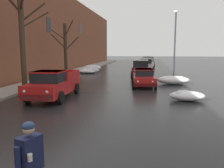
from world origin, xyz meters
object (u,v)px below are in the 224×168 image
suv_white_parked_far_down_block (147,64)px  sedan_red_parked_kerbside_close (144,77)px  bare_tree_mid_block (65,49)px  pickup_truck_red_approaching_near_lane (53,84)px  suv_maroon_parked_kerbside_mid (141,67)px  street_lamp_post (175,43)px  pedestrian_with_coffee (30,161)px  bare_tree_second_along_sidewalk (22,36)px  suv_grey_queued_behind_truck (148,61)px

suv_white_parked_far_down_block → sedan_red_parked_kerbside_close: bearing=-90.3°
bare_tree_mid_block → pickup_truck_red_approaching_near_lane: bare_tree_mid_block is taller
sedan_red_parked_kerbside_close → suv_maroon_parked_kerbside_mid: 7.30m
sedan_red_parked_kerbside_close → street_lamp_post: street_lamp_post is taller
suv_maroon_parked_kerbside_mid → suv_white_parked_far_down_block: 6.01m
pedestrian_with_coffee → street_lamp_post: 19.77m
bare_tree_mid_block → suv_maroon_parked_kerbside_mid: size_ratio=1.30×
suv_maroon_parked_kerbside_mid → pedestrian_with_coffee: size_ratio=2.56×
bare_tree_mid_block → street_lamp_post: street_lamp_post is taller
pedestrian_with_coffee → bare_tree_mid_block: bearing=108.2°
pickup_truck_red_approaching_near_lane → sedan_red_parked_kerbside_close: bearing=47.3°
bare_tree_second_along_sidewalk → bare_tree_mid_block: 8.53m
suv_maroon_parked_kerbside_mid → street_lamp_post: street_lamp_post is taller
suv_maroon_parked_kerbside_mid → pedestrian_with_coffee: suv_maroon_parked_kerbside_mid is taller
bare_tree_second_along_sidewalk → suv_maroon_parked_kerbside_mid: size_ratio=1.58×
suv_grey_queued_behind_truck → bare_tree_mid_block: bearing=-116.2°
bare_tree_mid_block → sedan_red_parked_kerbside_close: size_ratio=1.33×
bare_tree_second_along_sidewalk → suv_grey_queued_behind_truck: (8.30, 25.45, -2.92)m
sedan_red_parked_kerbside_close → pedestrian_with_coffee: bearing=-95.9°
bare_tree_second_along_sidewalk → sedan_red_parked_kerbside_close: bare_tree_second_along_sidewalk is taller
suv_maroon_parked_kerbside_mid → suv_white_parked_far_down_block: size_ratio=0.95×
suv_white_parked_far_down_block → suv_grey_queued_behind_truck: same height
bare_tree_second_along_sidewalk → suv_maroon_parked_kerbside_mid: bearing=56.8°
pickup_truck_red_approaching_near_lane → suv_maroon_parked_kerbside_mid: bearing=69.7°
sedan_red_parked_kerbside_close → suv_grey_queued_behind_truck: bearing=89.5°
bare_tree_mid_block → sedan_red_parked_kerbside_close: 9.44m
pickup_truck_red_approaching_near_lane → pedestrian_with_coffee: same height
sedan_red_parked_kerbside_close → suv_white_parked_far_down_block: size_ratio=0.93×
bare_tree_mid_block → sedan_red_parked_kerbside_close: (8.16, -4.18, -2.24)m
suv_maroon_parked_kerbside_mid → bare_tree_mid_block: bearing=-157.9°
suv_white_parked_far_down_block → pedestrian_with_coffee: 29.06m
sedan_red_parked_kerbside_close → street_lamp_post: bearing=51.0°
pedestrian_with_coffee → suv_grey_queued_behind_truck: bearing=87.2°
bare_tree_second_along_sidewalk → pedestrian_with_coffee: bare_tree_second_along_sidewalk is taller
pickup_truck_red_approaching_near_lane → street_lamp_post: street_lamp_post is taller
suv_grey_queued_behind_truck → street_lamp_post: (2.53, -17.79, 2.63)m
bare_tree_mid_block → pickup_truck_red_approaching_near_lane: bearing=-74.4°
bare_tree_mid_block → suv_grey_queued_behind_truck: size_ratio=1.23×
bare_tree_mid_block → sedan_red_parked_kerbside_close: bearing=-27.1°
sedan_red_parked_kerbside_close → suv_maroon_parked_kerbside_mid: size_ratio=0.98×
street_lamp_post → suv_white_parked_far_down_block: bearing=105.0°
pickup_truck_red_approaching_near_lane → suv_white_parked_far_down_block: size_ratio=1.11×
suv_grey_queued_behind_truck → pickup_truck_red_approaching_near_lane: bearing=-101.7°
pickup_truck_red_approaching_near_lane → suv_white_parked_far_down_block: bearing=74.1°
sedan_red_parked_kerbside_close → street_lamp_post: size_ratio=0.67×
street_lamp_post → suv_grey_queued_behind_truck: bearing=98.1°
suv_maroon_parked_kerbside_mid → suv_white_parked_far_down_block: (0.59, 5.98, 0.00)m
suv_white_parked_far_down_block → street_lamp_post: bearing=-75.0°
pickup_truck_red_approaching_near_lane → street_lamp_post: (8.09, 9.18, 2.74)m
sedan_red_parked_kerbside_close → suv_grey_queued_behind_truck: suv_grey_queued_behind_truck is taller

